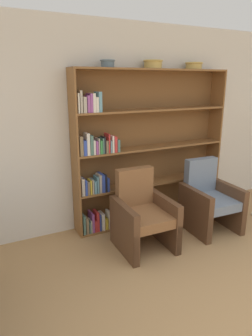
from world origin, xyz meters
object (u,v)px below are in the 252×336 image
(bowl_olive, at_px, (194,65))
(bowl_slate, at_px, (153,64))
(armchair_leather, at_px, (142,215))
(bookshelf, at_px, (140,151))
(bowl_copper, at_px, (108,63))
(armchair_cushioned, at_px, (209,200))

(bowl_olive, bearing_deg, bowl_slate, 180.00)
(bowl_slate, bearing_deg, armchair_leather, -127.74)
(bookshelf, xyz_separation_m, armchair_leather, (-0.34, -0.68, -0.63))
(bookshelf, relative_size, bowl_copper, 12.58)
(bowl_olive, bearing_deg, armchair_cushioned, -100.89)
(bowl_slate, bearing_deg, bowl_copper, 180.00)
(bowl_olive, bearing_deg, armchair_leather, -151.18)
(bowl_copper, height_order, bowl_olive, bowl_olive)
(armchair_cushioned, bearing_deg, bowl_olive, -97.70)
(armchair_cushioned, bearing_deg, armchair_leather, 3.18)
(bowl_copper, xyz_separation_m, armchair_leather, (0.15, -0.65, -1.79))
(bowl_slate, bearing_deg, bowl_olive, 0.00)
(bowl_copper, relative_size, bowl_slate, 0.70)
(bowl_copper, distance_m, bowl_slate, 0.65)
(bowl_copper, distance_m, bowl_olive, 1.33)
(bowl_copper, xyz_separation_m, bowl_slate, (0.65, 0.00, 0.01))
(bookshelf, bearing_deg, bowl_copper, -176.72)
(bookshelf, height_order, armchair_cushioned, bookshelf)
(bowl_copper, height_order, armchair_cushioned, bowl_copper)
(bookshelf, height_order, bowl_olive, bowl_olive)
(bowl_olive, height_order, armchair_leather, bowl_olive)
(armchair_cushioned, bearing_deg, bowl_slate, -46.43)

